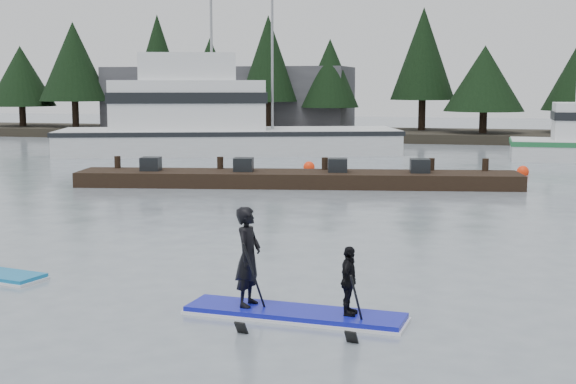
# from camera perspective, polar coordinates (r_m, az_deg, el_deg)

# --- Properties ---
(ground) EXTENTS (160.00, 160.00, 0.00)m
(ground) POSITION_cam_1_polar(r_m,az_deg,el_deg) (14.43, -5.81, -7.44)
(ground) COLOR slate
(ground) RESTS_ON ground
(far_shore) EXTENTS (70.00, 8.00, 0.60)m
(far_shore) POSITION_cam_1_polar(r_m,az_deg,el_deg) (55.41, 9.04, 4.01)
(far_shore) COLOR #2D281E
(far_shore) RESTS_ON ground
(treeline) EXTENTS (60.00, 4.00, 8.00)m
(treeline) POSITION_cam_1_polar(r_m,az_deg,el_deg) (55.43, 9.04, 3.70)
(treeline) COLOR black
(treeline) RESTS_ON ground
(waterfront_building) EXTENTS (18.00, 6.00, 5.00)m
(waterfront_building) POSITION_cam_1_polar(r_m,az_deg,el_deg) (60.11, -4.24, 6.46)
(waterfront_building) COLOR #4C4C51
(waterfront_building) RESTS_ON ground
(fishing_boat_large) EXTENTS (18.84, 10.56, 10.20)m
(fishing_boat_large) POSITION_cam_1_polar(r_m,az_deg,el_deg) (43.91, -4.94, 3.76)
(fishing_boat_large) COLOR silver
(fishing_boat_large) RESTS_ON ground
(floating_dock) EXTENTS (16.41, 4.93, 0.54)m
(floating_dock) POSITION_cam_1_polar(r_m,az_deg,el_deg) (29.68, 0.66, 0.94)
(floating_dock) COLOR black
(floating_dock) RESTS_ON ground
(buoy_d) EXTENTS (0.50, 0.50, 0.50)m
(buoy_d) POSITION_cam_1_polar(r_m,az_deg,el_deg) (34.75, 16.35, 1.17)
(buoy_d) COLOR #FF320C
(buoy_d) RESTS_ON ground
(buoy_a) EXTENTS (0.53, 0.53, 0.53)m
(buoy_a) POSITION_cam_1_polar(r_m,az_deg,el_deg) (42.68, -11.78, 2.47)
(buoy_a) COLOR #FF320C
(buoy_a) RESTS_ON ground
(buoy_b) EXTENTS (0.50, 0.50, 0.50)m
(buoy_b) POSITION_cam_1_polar(r_m,az_deg,el_deg) (35.23, 1.51, 1.56)
(buoy_b) COLOR #FF320C
(buoy_b) RESTS_ON ground
(paddleboard_duo) EXTENTS (3.64, 1.30, 2.28)m
(paddleboard_duo) POSITION_cam_1_polar(r_m,az_deg,el_deg) (13.05, -0.13, -6.55)
(paddleboard_duo) COLOR #1117A8
(paddleboard_duo) RESTS_ON ground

